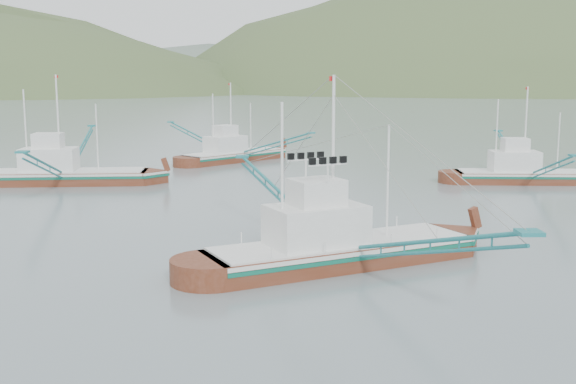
{
  "coord_description": "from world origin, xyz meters",
  "views": [
    {
      "loc": [
        -1.96,
        -40.02,
        10.83
      ],
      "look_at": [
        0.0,
        6.0,
        3.2
      ],
      "focal_mm": 45.0,
      "sensor_mm": 36.0,
      "label": 1
    }
  ],
  "objects_px": {
    "bg_boat_left": "(63,168)",
    "bg_boat_right": "(526,169)",
    "main_boat": "(338,224)",
    "bg_boat_far": "(234,143)"
  },
  "relations": [
    {
      "from": "bg_boat_right",
      "to": "bg_boat_left",
      "type": "bearing_deg",
      "value": -176.78
    },
    {
      "from": "bg_boat_left",
      "to": "bg_boat_right",
      "type": "bearing_deg",
      "value": -3.49
    },
    {
      "from": "bg_boat_left",
      "to": "bg_boat_right",
      "type": "xyz_separation_m",
      "value": [
        45.74,
        -1.31,
        -0.17
      ]
    },
    {
      "from": "main_boat",
      "to": "bg_boat_left",
      "type": "height_order",
      "value": "main_boat"
    },
    {
      "from": "bg_boat_far",
      "to": "bg_boat_right",
      "type": "height_order",
      "value": "bg_boat_far"
    },
    {
      "from": "main_boat",
      "to": "bg_boat_right",
      "type": "xyz_separation_m",
      "value": [
        22.09,
        30.09,
        -0.97
      ]
    },
    {
      "from": "main_boat",
      "to": "bg_boat_left",
      "type": "distance_m",
      "value": 39.31
    },
    {
      "from": "bg_boat_left",
      "to": "bg_boat_right",
      "type": "height_order",
      "value": "bg_boat_left"
    },
    {
      "from": "bg_boat_left",
      "to": "main_boat",
      "type": "bearing_deg",
      "value": -54.86
    },
    {
      "from": "bg_boat_right",
      "to": "main_boat",
      "type": "bearing_deg",
      "value": -121.43
    }
  ]
}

